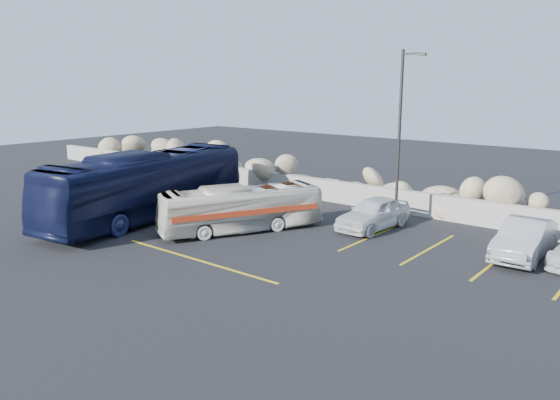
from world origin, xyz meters
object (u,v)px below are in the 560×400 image
Objects in this scene: lamppost at (400,134)px; car_b at (524,239)px; vintage_bus at (241,209)px; car_a at (373,213)px; tour_coach at (147,185)px.

lamppost is 7.06m from car_b.
car_a is at bearing 69.64° from vintage_bus.
vintage_bus is at bearing -133.64° from car_a.
car_b is (16.18, 5.15, -0.93)m from tour_coach.
car_a is 0.97× the size of car_b.
lamppost is at bearing 73.17° from vintage_bus.
vintage_bus is 6.03m from car_a.
car_b is at bearing 3.27° from car_a.
tour_coach is 2.69× the size of car_b.
lamppost is 12.31m from tour_coach.
vintage_bus reaches higher than car_a.
tour_coach is at bearing -164.43° from car_b.
car_a is (9.62, 5.21, -0.92)m from tour_coach.
lamppost is 1.08× the size of vintage_bus.
tour_coach is 2.76× the size of car_a.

